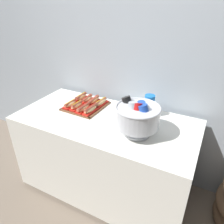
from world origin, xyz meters
name	(u,v)px	position (x,y,z in m)	size (l,w,h in m)	color
ground_plane	(106,186)	(0.00, 0.00, 0.00)	(10.00, 10.00, 0.00)	#7A6B5B
back_wall	(129,46)	(0.00, 0.47, 1.30)	(6.00, 0.10, 2.60)	#9EA8B2
buffet_table	(106,154)	(0.00, 0.00, 0.42)	(1.52, 0.73, 0.79)	white
serving_tray	(86,106)	(-0.27, 0.12, 0.80)	(0.34, 0.37, 0.01)	brown
hot_dog_0	(70,104)	(-0.38, 0.04, 0.83)	(0.07, 0.16, 0.06)	red
hot_dog_1	(77,106)	(-0.31, 0.04, 0.83)	(0.06, 0.16, 0.06)	red
hot_dog_2	(84,108)	(-0.23, 0.03, 0.83)	(0.07, 0.18, 0.06)	red
hot_dog_3	(91,109)	(-0.16, 0.03, 0.83)	(0.07, 0.18, 0.06)	red
hot_dog_4	(81,97)	(-0.38, 0.20, 0.83)	(0.07, 0.16, 0.06)	#B21414
hot_dog_5	(87,99)	(-0.30, 0.20, 0.83)	(0.06, 0.15, 0.06)	red
hot_dog_6	(94,101)	(-0.23, 0.20, 0.83)	(0.06, 0.16, 0.06)	#B21414
hot_dog_7	(101,103)	(-0.15, 0.20, 0.83)	(0.08, 0.18, 0.06)	red
punch_bowl	(137,116)	(0.31, -0.08, 0.94)	(0.33, 0.33, 0.27)	silver
cup_stack	(149,106)	(0.31, 0.22, 0.89)	(0.08, 0.08, 0.19)	blue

